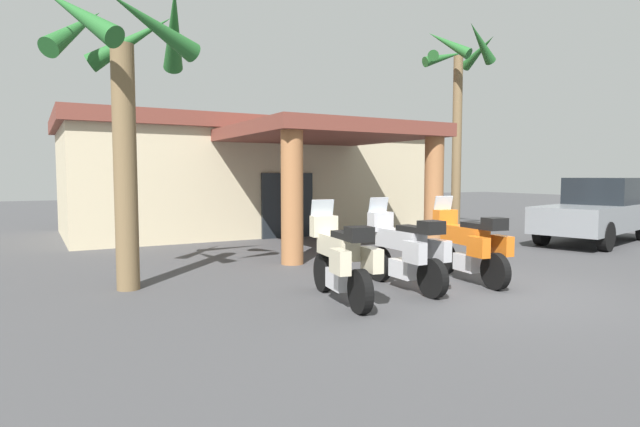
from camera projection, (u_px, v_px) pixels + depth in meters
name	position (u px, v px, depth m)	size (l,w,h in m)	color
ground_plane	(484.00, 289.00, 9.18)	(80.00, 80.00, 0.00)	#424244
motel_building	(255.00, 176.00, 19.07)	(13.49, 11.31, 3.91)	beige
motorcycle_cream	(341.00, 259.00, 8.23)	(0.78, 2.21, 1.61)	black
motorcycle_silver	(405.00, 250.00, 9.16)	(0.70, 2.21, 1.61)	black
motorcycle_orange	(469.00, 245.00, 9.80)	(0.74, 2.21, 1.61)	black
pedestrian	(291.00, 214.00, 14.44)	(0.51, 0.32, 1.64)	black
pickup_truck_gray	(597.00, 212.00, 15.54)	(5.52, 3.27, 1.95)	black
palm_tree_near_portico	(457.00, 84.00, 17.24)	(2.37, 2.43, 6.91)	brown
palm_tree_roadside	(124.00, 81.00, 8.92)	(2.61, 2.63, 5.27)	brown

